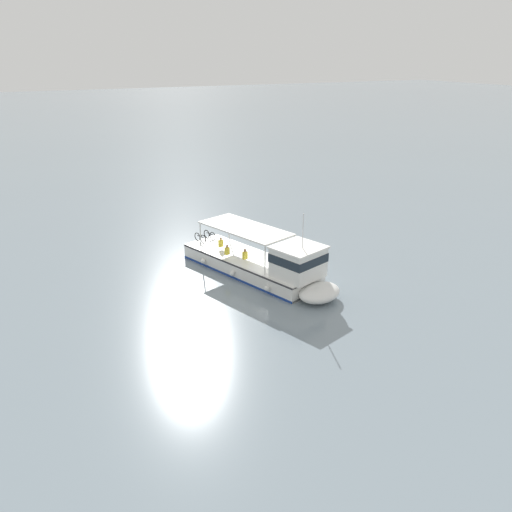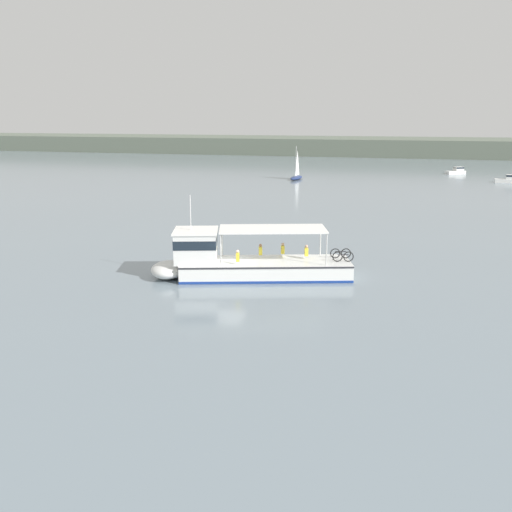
{
  "view_description": "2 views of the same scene",
  "coord_description": "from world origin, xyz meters",
  "views": [
    {
      "loc": [
        -27.6,
        15.76,
        14.43
      ],
      "look_at": [
        1.78,
        1.01,
        1.4
      ],
      "focal_mm": 36.28,
      "sensor_mm": 36.0,
      "label": 1
    },
    {
      "loc": [
        11.77,
        -33.46,
        10.08
      ],
      "look_at": [
        1.78,
        1.01,
        1.4
      ],
      "focal_mm": 40.67,
      "sensor_mm": 36.0,
      "label": 2
    }
  ],
  "objects": [
    {
      "name": "motorboat_near_port",
      "position": [
        17.25,
        76.71,
        0.54
      ],
      "size": [
        3.7,
        3.11,
        1.26
      ],
      "color": "white",
      "rests_on": "ground"
    },
    {
      "name": "ground_plane",
      "position": [
        0.0,
        0.0,
        0.0
      ],
      "size": [
        400.0,
        400.0,
        0.0
      ],
      "primitive_type": "plane",
      "color": "gray"
    },
    {
      "name": "motorboat_far_left",
      "position": [
        24.43,
        64.17,
        0.54
      ],
      "size": [
        3.63,
        1.39,
        1.26
      ],
      "color": "white",
      "rests_on": "ground"
    },
    {
      "name": "ferry_main",
      "position": [
        0.81,
        0.7,
        1.02
      ],
      "size": [
        13.04,
        6.84,
        5.32
      ],
      "color": "white",
      "rests_on": "ground"
    },
    {
      "name": "distant_shoreline",
      "position": [
        0.0,
        127.92,
        2.18
      ],
      "size": [
        400.0,
        28.0,
        4.36
      ],
      "primitive_type": "cube",
      "color": "#606B5B",
      "rests_on": "ground"
    },
    {
      "name": "sailboat_horizon_east",
      "position": [
        -8.29,
        59.45,
        0.54
      ],
      "size": [
        1.82,
        4.91,
        5.4
      ],
      "color": "navy",
      "rests_on": "ground"
    }
  ]
}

